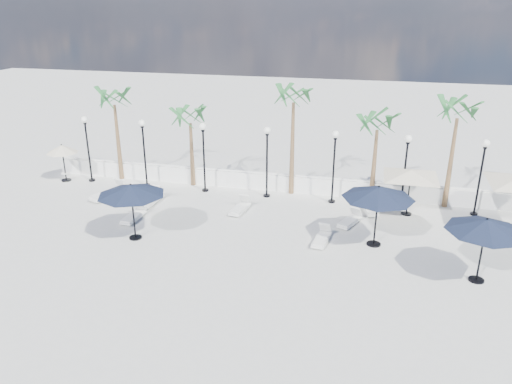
% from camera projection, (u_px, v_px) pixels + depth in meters
% --- Properties ---
extents(ground, '(100.00, 100.00, 0.00)m').
position_uv_depth(ground, '(234.00, 252.00, 21.07)').
color(ground, '#B0B1AB').
rests_on(ground, ground).
extents(balustrade, '(26.00, 0.30, 1.01)m').
position_uv_depth(balustrade, '(271.00, 182.00, 27.70)').
color(balustrade, white).
rests_on(balustrade, ground).
extents(lamppost_0, '(0.36, 0.36, 3.84)m').
position_uv_depth(lamppost_0, '(87.00, 140.00, 28.36)').
color(lamppost_0, black).
rests_on(lamppost_0, ground).
extents(lamppost_1, '(0.36, 0.36, 3.84)m').
position_uv_depth(lamppost_1, '(144.00, 144.00, 27.60)').
color(lamppost_1, black).
rests_on(lamppost_1, ground).
extents(lamppost_2, '(0.36, 0.36, 3.84)m').
position_uv_depth(lamppost_2, '(204.00, 148.00, 26.83)').
color(lamppost_2, black).
rests_on(lamppost_2, ground).
extents(lamppost_3, '(0.36, 0.36, 3.84)m').
position_uv_depth(lamppost_3, '(267.00, 152.00, 26.07)').
color(lamppost_3, black).
rests_on(lamppost_3, ground).
extents(lamppost_4, '(0.36, 0.36, 3.84)m').
position_uv_depth(lamppost_4, '(334.00, 157.00, 25.30)').
color(lamppost_4, black).
rests_on(lamppost_4, ground).
extents(lamppost_5, '(0.36, 0.36, 3.84)m').
position_uv_depth(lamppost_5, '(406.00, 162.00, 24.53)').
color(lamppost_5, black).
rests_on(lamppost_5, ground).
extents(lamppost_6, '(0.36, 0.36, 3.84)m').
position_uv_depth(lamppost_6, '(482.00, 167.00, 23.77)').
color(lamppost_6, black).
rests_on(lamppost_6, ground).
extents(palm_0, '(2.60, 2.60, 5.50)m').
position_uv_depth(palm_0, '(114.00, 103.00, 28.02)').
color(palm_0, brown).
rests_on(palm_0, ground).
extents(palm_1, '(2.60, 2.60, 4.70)m').
position_uv_depth(palm_1, '(190.00, 120.00, 27.32)').
color(palm_1, brown).
rests_on(palm_1, ground).
extents(palm_2, '(2.60, 2.60, 6.10)m').
position_uv_depth(palm_2, '(294.00, 100.00, 25.58)').
color(palm_2, brown).
rests_on(palm_2, ground).
extents(palm_3, '(2.60, 2.60, 4.90)m').
position_uv_depth(palm_3, '(377.00, 127.00, 25.06)').
color(palm_3, brown).
rests_on(palm_3, ground).
extents(palm_4, '(2.60, 2.60, 5.70)m').
position_uv_depth(palm_4, '(458.00, 116.00, 23.97)').
color(palm_4, brown).
rests_on(palm_4, ground).
extents(lounger_0, '(0.64, 1.75, 0.64)m').
position_uv_depth(lounger_0, '(134.00, 216.00, 24.03)').
color(lounger_0, white).
rests_on(lounger_0, ground).
extents(lounger_1, '(1.45, 2.26, 0.81)m').
position_uv_depth(lounger_1, '(109.00, 193.00, 26.69)').
color(lounger_1, white).
rests_on(lounger_1, ground).
extents(lounger_2, '(0.70, 1.96, 0.73)m').
position_uv_depth(lounger_2, '(151.00, 199.00, 25.94)').
color(lounger_2, white).
rests_on(lounger_2, ground).
extents(lounger_3, '(0.76, 1.78, 0.65)m').
position_uv_depth(lounger_3, '(240.00, 208.00, 24.96)').
color(lounger_3, white).
rests_on(lounger_3, ground).
extents(lounger_4, '(0.74, 1.72, 0.63)m').
position_uv_depth(lounger_4, '(322.00, 238.00, 21.78)').
color(lounger_4, white).
rests_on(lounger_4, ground).
extents(lounger_5, '(1.13, 1.75, 0.63)m').
position_uv_depth(lounger_5, '(350.00, 221.00, 23.52)').
color(lounger_5, white).
rests_on(lounger_5, ground).
extents(lounger_6, '(1.05, 1.89, 0.68)m').
position_uv_depth(lounger_6, '(369.00, 207.00, 24.96)').
color(lounger_6, white).
rests_on(lounger_6, ground).
extents(side_table_0, '(0.48, 0.48, 0.47)m').
position_uv_depth(side_table_0, '(66.00, 176.00, 29.22)').
color(side_table_0, white).
rests_on(side_table_0, ground).
extents(side_table_1, '(0.51, 0.51, 0.50)m').
position_uv_depth(side_table_1, '(135.00, 187.00, 27.53)').
color(side_table_1, white).
rests_on(side_table_1, ground).
extents(side_table_2, '(0.58, 0.58, 0.56)m').
position_uv_depth(side_table_2, '(405.00, 205.00, 25.00)').
color(side_table_2, white).
rests_on(side_table_2, ground).
extents(parasol_navy_left, '(2.95, 2.95, 2.60)m').
position_uv_depth(parasol_navy_left, '(131.00, 190.00, 21.43)').
color(parasol_navy_left, black).
rests_on(parasol_navy_left, ground).
extents(parasol_navy_mid, '(3.07, 3.07, 2.75)m').
position_uv_depth(parasol_navy_mid, '(378.00, 193.00, 20.79)').
color(parasol_navy_mid, black).
rests_on(parasol_navy_mid, ground).
extents(parasol_navy_right, '(2.91, 2.91, 2.61)m').
position_uv_depth(parasol_navy_right, '(486.00, 226.00, 18.07)').
color(parasol_navy_right, black).
rests_on(parasol_navy_right, ground).
extents(parasol_cream_sq_a, '(5.06, 5.06, 2.48)m').
position_uv_depth(parasol_cream_sq_a, '(411.00, 170.00, 23.90)').
color(parasol_cream_sq_a, black).
rests_on(parasol_cream_sq_a, ground).
extents(parasol_cream_small, '(1.81, 1.81, 2.23)m').
position_uv_depth(parasol_cream_small, '(62.00, 149.00, 28.63)').
color(parasol_cream_small, black).
rests_on(parasol_cream_small, ground).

